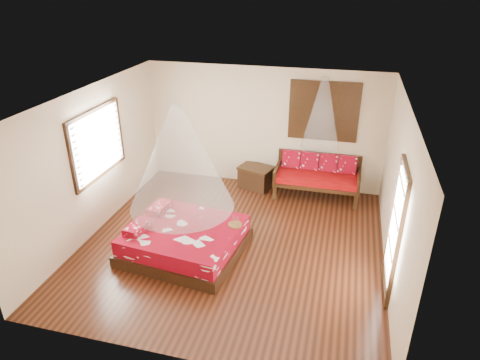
% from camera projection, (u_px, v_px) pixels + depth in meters
% --- Properties ---
extents(room, '(5.54, 5.54, 2.84)m').
position_uv_depth(room, '(232.00, 177.00, 7.48)').
color(room, black).
rests_on(room, ground).
extents(bed, '(2.19, 2.02, 0.63)m').
position_uv_depth(bed, '(184.00, 239.00, 7.77)').
color(bed, black).
rests_on(bed, floor).
extents(daybed, '(1.89, 0.84, 0.97)m').
position_uv_depth(daybed, '(317.00, 175.00, 9.64)').
color(daybed, black).
rests_on(daybed, floor).
extents(storage_chest, '(0.90, 0.76, 0.53)m').
position_uv_depth(storage_chest, '(256.00, 177.00, 10.13)').
color(storage_chest, black).
rests_on(storage_chest, floor).
extents(shutter_panel, '(1.52, 0.06, 1.32)m').
position_uv_depth(shutter_panel, '(324.00, 111.00, 9.33)').
color(shutter_panel, black).
rests_on(shutter_panel, wall_back).
extents(window_left, '(0.10, 1.74, 1.34)m').
position_uv_depth(window_left, '(98.00, 143.00, 8.13)').
color(window_left, black).
rests_on(window_left, wall_left).
extents(glazed_door, '(0.08, 1.02, 2.16)m').
position_uv_depth(glazed_door, '(394.00, 232.00, 6.49)').
color(glazed_door, black).
rests_on(glazed_door, floor).
extents(wine_tray, '(0.25, 0.25, 0.21)m').
position_uv_depth(wine_tray, '(235.00, 223.00, 7.71)').
color(wine_tray, brown).
rests_on(wine_tray, bed).
extents(mosquito_net_main, '(1.80, 1.80, 1.80)m').
position_uv_depth(mosquito_net_main, '(179.00, 159.00, 7.07)').
color(mosquito_net_main, silver).
rests_on(mosquito_net_main, ceiling).
extents(mosquito_net_daybed, '(0.80, 0.80, 1.50)m').
position_uv_depth(mosquito_net_daybed, '(322.00, 113.00, 8.88)').
color(mosquito_net_daybed, silver).
rests_on(mosquito_net_daybed, ceiling).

